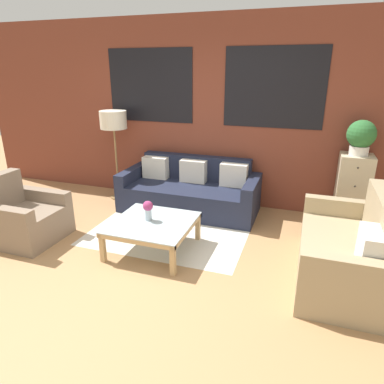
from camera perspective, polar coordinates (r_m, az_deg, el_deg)
name	(u,v)px	position (r m, az deg, el deg)	size (l,w,h in m)	color
ground_plane	(141,280)	(3.69, -8.58, -14.27)	(16.00, 16.00, 0.00)	#AD7F51
wall_back_brick	(209,113)	(5.37, 2.82, 12.94)	(8.40, 0.09, 2.80)	brown
rug	(172,229)	(4.69, -3.35, -6.14)	(2.04, 1.66, 0.00)	silver
couch_dark	(190,192)	(5.22, -0.31, 0.05)	(2.05, 0.88, 0.78)	#1E2338
settee_vintage	(347,253)	(3.83, 24.43, -9.22)	(0.80, 1.56, 0.92)	tan
armchair_corner	(25,218)	(4.81, -26.07, -3.98)	(0.80, 0.79, 0.84)	#84705B
coffee_table	(153,226)	(4.07, -6.57, -5.59)	(0.92, 0.92, 0.37)	silver
floor_lamp	(113,123)	(5.61, -12.95, 11.13)	(0.42, 0.42, 1.44)	olive
drawer_cabinet	(352,190)	(5.13, 25.10, 0.23)	(0.42, 0.41, 0.99)	#C6B793
potted_plant	(361,136)	(4.95, 26.36, 8.33)	(0.36, 0.36, 0.45)	silver
flower_vase	(148,209)	(4.04, -7.34, -2.81)	(0.12, 0.12, 0.24)	#ADBCC6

